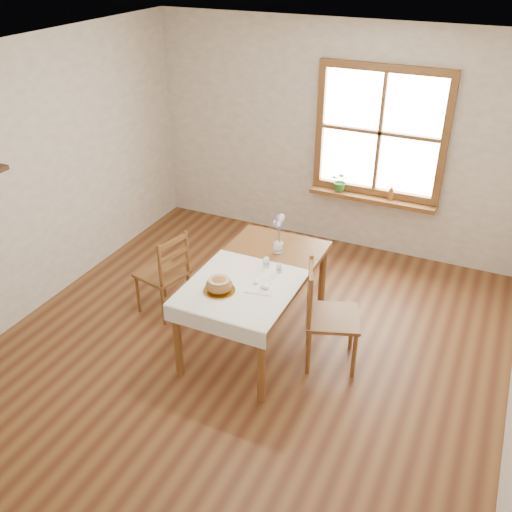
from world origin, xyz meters
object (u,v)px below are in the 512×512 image
Objects in this scene: chair_left at (162,272)px; bread_plate at (219,291)px; flower_vase at (278,248)px; dining_table at (256,279)px; chair_right at (333,316)px.

chair_left is 1.07m from bread_plate.
chair_left is 9.13× the size of flower_vase.
dining_table is at bearing -98.00° from flower_vase.
chair_left reaches higher than flower_vase.
flower_vase reaches higher than bread_plate.
bread_plate is at bearing -106.58° from dining_table.
dining_table is at bearing 69.00° from chair_right.
chair_right is (0.74, -0.02, -0.18)m from dining_table.
chair_right is 9.90× the size of flower_vase.
flower_vase is at bearing 121.07° from chair_left.
bread_plate is at bearing 96.50° from chair_right.
bread_plate reaches higher than dining_table.
flower_vase is at bearing 40.23° from chair_right.
chair_left is at bearing -162.02° from flower_vase.
dining_table is at bearing 101.66° from chair_left.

